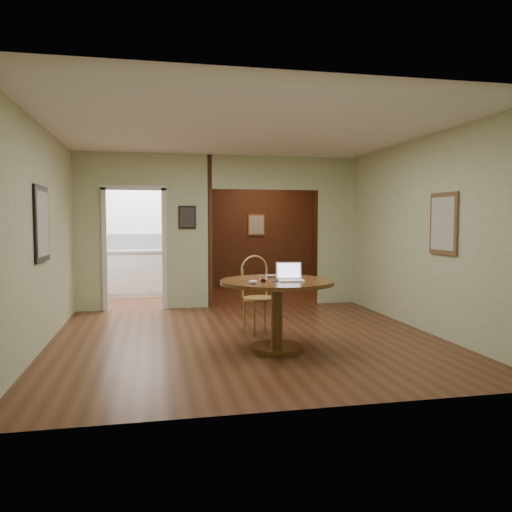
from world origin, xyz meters
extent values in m
plane|color=#492614|center=(0.00, 0.00, 0.00)|extent=(5.00, 5.00, 0.00)
plane|color=white|center=(0.00, 0.00, 2.70)|extent=(5.00, 5.00, 0.00)
plane|color=#B1BA90|center=(0.00, -2.50, 1.35)|extent=(5.00, 0.00, 5.00)
plane|color=#B1BA90|center=(-2.50, 0.00, 1.35)|extent=(0.00, 5.00, 5.00)
plane|color=#B1BA90|center=(2.50, 0.00, 1.35)|extent=(0.00, 5.00, 5.00)
cube|color=#B1BA90|center=(-2.25, 2.50, 1.35)|extent=(0.50, 2.70, 0.04)
cube|color=#B1BA90|center=(-0.60, 2.50, 1.35)|extent=(0.80, 2.70, 0.04)
cube|color=#B1BA90|center=(2.15, 2.50, 1.35)|extent=(0.70, 2.70, 0.04)
plane|color=white|center=(-1.35, 4.50, 1.35)|extent=(2.70, 0.00, 2.70)
plane|color=#3D2211|center=(1.15, 5.00, 1.35)|extent=(2.70, 0.00, 2.70)
cube|color=#3D2211|center=(-0.20, 3.75, 1.35)|extent=(0.08, 2.50, 2.70)
cube|color=black|center=(-2.48, 0.00, 1.50)|extent=(0.03, 0.70, 0.90)
cube|color=brown|center=(2.48, -0.50, 1.50)|extent=(0.03, 0.60, 0.80)
cube|color=black|center=(-0.60, 2.48, 1.60)|extent=(0.30, 0.03, 0.40)
cube|color=silver|center=(1.15, 4.98, 1.45)|extent=(0.40, 0.03, 0.50)
cube|color=white|center=(-1.35, 4.49, 1.10)|extent=(2.00, 0.02, 0.32)
cylinder|color=brown|center=(0.24, -0.64, 0.03)|extent=(0.63, 0.63, 0.06)
cylinder|color=brown|center=(0.24, -0.64, 0.41)|extent=(0.13, 0.13, 0.73)
cylinder|color=brown|center=(0.24, -0.64, 0.82)|extent=(1.34, 1.34, 0.04)
cylinder|color=olive|center=(0.22, 0.27, 0.48)|extent=(0.55, 0.55, 0.03)
cylinder|color=olive|center=(0.11, 0.07, 0.24)|extent=(0.03, 0.03, 0.48)
cylinder|color=olive|center=(0.42, 0.15, 0.24)|extent=(0.03, 0.03, 0.48)
cylinder|color=olive|center=(0.03, 0.38, 0.24)|extent=(0.03, 0.03, 0.48)
cylinder|color=olive|center=(0.34, 0.46, 0.24)|extent=(0.03, 0.03, 0.48)
cylinder|color=olive|center=(0.01, 0.38, 0.69)|extent=(0.03, 0.03, 0.39)
cylinder|color=olive|center=(0.36, 0.47, 0.69)|extent=(0.03, 0.03, 0.39)
torus|color=olive|center=(0.18, 0.43, 0.86)|extent=(0.41, 0.13, 0.41)
cube|color=white|center=(0.37, -0.78, 0.85)|extent=(0.33, 0.26, 0.01)
cube|color=silver|center=(0.37, -0.81, 0.85)|extent=(0.27, 0.15, 0.00)
cube|color=white|center=(0.37, -0.65, 0.95)|extent=(0.31, 0.11, 0.20)
cube|color=#8A97B0|center=(0.37, -0.66, 0.95)|extent=(0.27, 0.08, 0.17)
imported|color=silver|center=(0.29, -0.35, 0.85)|extent=(0.37, 0.27, 0.03)
ellipsoid|color=white|center=(-0.11, -0.94, 0.86)|extent=(0.11, 0.06, 0.05)
cylinder|color=#0C1754|center=(0.18, -0.80, 0.84)|extent=(0.13, 0.04, 0.01)
cube|color=white|center=(-1.35, 4.20, 0.45)|extent=(2.00, 0.55, 0.90)
cube|color=#BBBBB6|center=(-1.35, 4.20, 0.92)|extent=(2.06, 0.60, 0.04)
sphere|color=#B20C0C|center=(-1.50, 3.91, 0.50)|extent=(0.03, 0.03, 0.03)
sphere|color=#B20C0C|center=(-0.50, 3.91, 0.50)|extent=(0.03, 0.03, 0.03)
ellipsoid|color=#C5B890|center=(-0.82, 4.20, 1.07)|extent=(0.31, 0.28, 0.26)
camera|label=1|loc=(-1.18, -6.30, 1.53)|focal=35.00mm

